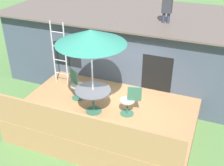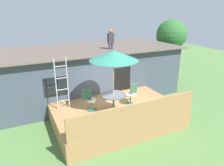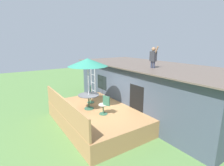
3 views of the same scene
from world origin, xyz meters
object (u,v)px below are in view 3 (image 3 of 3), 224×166
object	(u,v)px
patio_table	(89,98)
patio_umbrella	(88,62)
patio_chair_left	(91,94)
person_figure	(153,56)
step_ladder	(93,79)
patio_chair_right	(104,105)

from	to	relation	value
patio_table	patio_umbrella	size ratio (longest dim) A/B	0.41
patio_umbrella	patio_chair_left	distance (m)	2.14
person_figure	patio_chair_left	xyz separation A→B (m)	(-2.17, -2.49, -2.14)
step_ladder	patio_chair_left	size ratio (longest dim) A/B	2.39
step_ladder	patio_chair_left	bearing A→B (deg)	-35.00
patio_umbrella	patio_chair_right	world-z (taller)	patio_umbrella
patio_table	patio_chair_left	xyz separation A→B (m)	(-0.85, 0.52, -0.13)
patio_chair_left	step_ladder	bearing A→B (deg)	176.77
patio_table	patio_chair_left	world-z (taller)	patio_chair_left
patio_table	person_figure	xyz separation A→B (m)	(1.33, 3.01, 2.02)
step_ladder	person_figure	world-z (taller)	person_figure
person_figure	patio_chair_left	size ratio (longest dim) A/B	1.21
step_ladder	patio_chair_left	xyz separation A→B (m)	(0.95, -0.66, -0.64)
patio_chair_left	person_figure	bearing A→B (deg)	80.61
patio_table	person_figure	world-z (taller)	person_figure
patio_table	step_ladder	xyz separation A→B (m)	(-1.80, 1.19, 0.51)
patio_table	patio_umbrella	xyz separation A→B (m)	(0.00, 0.00, 1.76)
person_figure	patio_chair_left	world-z (taller)	person_figure
patio_table	person_figure	size ratio (longest dim) A/B	0.94
patio_umbrella	patio_chair_left	xyz separation A→B (m)	(-0.85, 0.52, -1.89)
patio_table	step_ladder	distance (m)	2.21
patio_table	patio_chair_left	size ratio (longest dim) A/B	1.13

